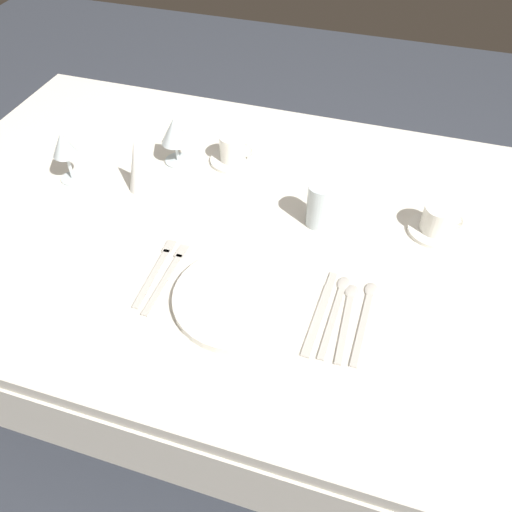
{
  "coord_description": "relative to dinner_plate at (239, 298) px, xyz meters",
  "views": [
    {
      "loc": [
        0.29,
        -0.92,
        1.61
      ],
      "look_at": [
        0.03,
        -0.11,
        0.76
      ],
      "focal_mm": 37.72,
      "sensor_mm": 36.0,
      "label": 1
    }
  ],
  "objects": [
    {
      "name": "ground_plane",
      "position": [
        -0.03,
        0.23,
        -0.75
      ],
      "size": [
        6.0,
        6.0,
        0.0
      ],
      "primitive_type": "plane",
      "color": "#383D47"
    },
    {
      "name": "saucer_left",
      "position": [
        0.38,
        0.35,
        -0.0
      ],
      "size": [
        0.13,
        0.13,
        0.01
      ],
      "primitive_type": "cylinder",
      "color": "white",
      "rests_on": "dining_table"
    },
    {
      "name": "spoon_soup",
      "position": [
        0.2,
        0.05,
        -0.01
      ],
      "size": [
        0.03,
        0.23,
        0.01
      ],
      "color": "beige",
      "rests_on": "dining_table"
    },
    {
      "name": "napkin_folded",
      "position": [
        -0.37,
        0.29,
        0.06
      ],
      "size": [
        0.07,
        0.07,
        0.14
      ],
      "primitive_type": "cone",
      "color": "white",
      "rests_on": "dining_table"
    },
    {
      "name": "dinner_plate",
      "position": [
        0.0,
        0.0,
        0.0
      ],
      "size": [
        0.28,
        0.28,
        0.02
      ],
      "primitive_type": "cylinder",
      "color": "white",
      "rests_on": "dining_table"
    },
    {
      "name": "dining_table",
      "position": [
        -0.03,
        0.23,
        -0.09
      ],
      "size": [
        1.8,
        1.11,
        0.74
      ],
      "color": "silver",
      "rests_on": "ground"
    },
    {
      "name": "spoon_dessert",
      "position": [
        0.23,
        0.04,
        -0.01
      ],
      "size": [
        0.03,
        0.21,
        0.01
      ],
      "color": "beige",
      "rests_on": "dining_table"
    },
    {
      "name": "wine_glass_left",
      "position": [
        -0.33,
        0.43,
        0.08
      ],
      "size": [
        0.08,
        0.08,
        0.13
      ],
      "color": "silver",
      "rests_on": "dining_table"
    },
    {
      "name": "dinner_knife",
      "position": [
        0.17,
        0.01,
        -0.01
      ],
      "size": [
        0.02,
        0.23,
        0.0
      ],
      "color": "beige",
      "rests_on": "dining_table"
    },
    {
      "name": "wine_glass_centre",
      "position": [
        -0.56,
        0.27,
        0.09
      ],
      "size": [
        0.07,
        0.07,
        0.14
      ],
      "color": "silver",
      "rests_on": "dining_table"
    },
    {
      "name": "spoon_tea",
      "position": [
        0.26,
        0.05,
        -0.01
      ],
      "size": [
        0.03,
        0.23,
        0.01
      ],
      "color": "beige",
      "rests_on": "dining_table"
    },
    {
      "name": "drink_tumbler",
      "position": [
        0.1,
        0.29,
        0.04
      ],
      "size": [
        0.06,
        0.06,
        0.11
      ],
      "color": "silver",
      "rests_on": "dining_table"
    },
    {
      "name": "saucer_right",
      "position": [
        -0.18,
        0.47,
        -0.0
      ],
      "size": [
        0.13,
        0.13,
        0.01
      ],
      "primitive_type": "cylinder",
      "color": "white",
      "rests_on": "dining_table"
    },
    {
      "name": "fork_outer",
      "position": [
        -0.17,
        0.02,
        -0.01
      ],
      "size": [
        0.02,
        0.22,
        0.0
      ],
      "color": "beige",
      "rests_on": "dining_table"
    },
    {
      "name": "coffee_cup_left",
      "position": [
        0.38,
        0.35,
        0.03
      ],
      "size": [
        0.1,
        0.07,
        0.07
      ],
      "color": "white",
      "rests_on": "saucer_left"
    },
    {
      "name": "fork_inner",
      "position": [
        -0.2,
        0.03,
        -0.01
      ],
      "size": [
        0.03,
        0.21,
        0.0
      ],
      "color": "beige",
      "rests_on": "dining_table"
    },
    {
      "name": "coffee_cup_right",
      "position": [
        -0.18,
        0.47,
        0.04
      ],
      "size": [
        0.1,
        0.07,
        0.07
      ],
      "color": "white",
      "rests_on": "saucer_right"
    }
  ]
}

